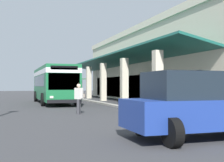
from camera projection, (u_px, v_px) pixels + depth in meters
name	position (u px, v px, depth m)	size (l,w,h in m)	color
ground	(140.00, 101.00, 29.94)	(120.00, 120.00, 0.00)	#38383A
curb_strip	(89.00, 100.00, 29.67)	(35.41, 0.50, 0.12)	#9E998E
plaza_building	(173.00, 65.00, 32.84)	(29.81, 13.86, 7.54)	beige
transit_bus	(54.00, 82.00, 26.29)	(11.21, 2.85, 3.34)	#196638
parked_suv_blue	(204.00, 104.00, 8.91)	(2.76, 4.83, 1.97)	navy
pedestrian	(79.00, 97.00, 16.23)	(0.64, 0.43, 1.66)	#38383D
potted_palm	(82.00, 92.00, 38.70)	(1.61, 1.82, 2.56)	gray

